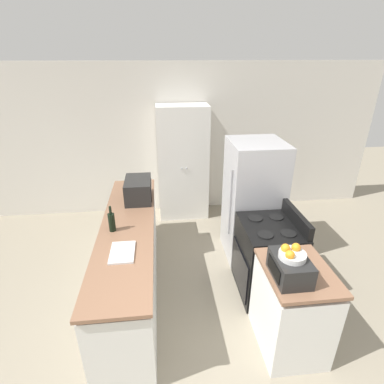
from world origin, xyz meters
TOP-DOWN VIEW (x-y plane):
  - wall_back at (0.00, 3.60)m, footprint 7.00×0.06m
  - counter_left at (-0.80, 1.44)m, footprint 0.60×2.68m
  - counter_right at (0.80, 0.47)m, footprint 0.60×0.74m
  - pantry_cabinet at (-0.01, 3.31)m, footprint 0.85×0.51m
  - stove at (0.82, 1.24)m, footprint 0.66×0.75m
  - refrigerator at (0.85, 2.03)m, footprint 0.73×0.75m
  - microwave at (-0.70, 2.10)m, footprint 0.34×0.50m
  - wine_bottle at (-0.95, 1.33)m, footprint 0.07×0.07m
  - toaster_oven at (0.67, 0.39)m, footprint 0.29×0.39m
  - fruit_bowl at (0.67, 0.39)m, footprint 0.23×0.23m
  - cutting_board at (-0.80, 0.90)m, footprint 0.24×0.35m

SIDE VIEW (x-z plane):
  - counter_right at x=0.80m, z-range -0.02..0.90m
  - counter_left at x=-0.80m, z-range -0.02..0.90m
  - stove at x=0.82m, z-range -0.07..1.01m
  - refrigerator at x=0.85m, z-range 0.00..1.68m
  - cutting_board at x=-0.80m, z-range 0.92..0.94m
  - pantry_cabinet at x=-0.01m, z-range 0.00..1.96m
  - toaster_oven at x=0.67m, z-range 0.92..1.12m
  - wine_bottle at x=-0.95m, z-range 0.88..1.18m
  - microwave at x=-0.70m, z-range 0.92..1.20m
  - fruit_bowl at x=0.67m, z-range 1.11..1.22m
  - wall_back at x=0.00m, z-range 0.00..2.60m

